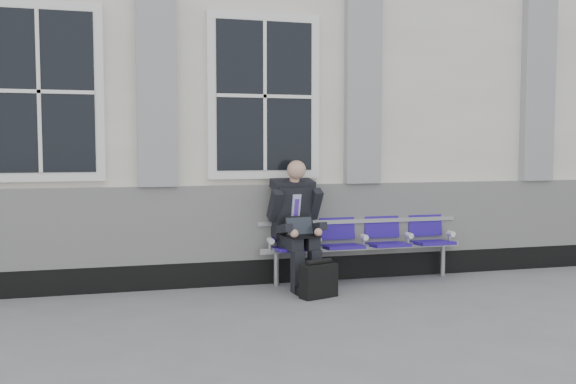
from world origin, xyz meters
name	(u,v)px	position (x,y,z in m)	size (l,w,h in m)	color
ground	(263,316)	(0.00, 0.00, 0.00)	(70.00, 70.00, 0.00)	slate
station_building	(209,108)	(-0.02, 3.47, 2.22)	(14.40, 4.40, 4.49)	silver
bench	(362,236)	(1.56, 1.32, 0.55)	(2.60, 0.47, 0.91)	#9EA0A3
businessman	(296,220)	(0.67, 1.18, 0.80)	(0.64, 0.86, 1.50)	black
briefcase	(319,280)	(0.76, 0.60, 0.20)	(0.45, 0.30, 0.43)	black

